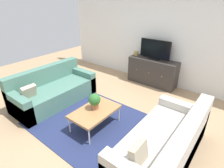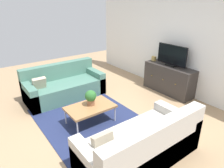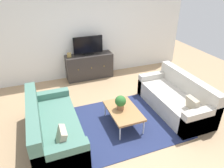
# 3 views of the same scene
# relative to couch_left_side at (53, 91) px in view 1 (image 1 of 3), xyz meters

# --- Properties ---
(ground_plane) EXTENTS (10.00, 10.00, 0.00)m
(ground_plane) POSITION_rel_couch_left_side_xyz_m (1.44, 0.10, -0.28)
(ground_plane) COLOR tan
(wall_back) EXTENTS (6.40, 0.12, 2.70)m
(wall_back) POSITION_rel_couch_left_side_xyz_m (1.44, 2.65, 1.07)
(wall_back) COLOR white
(wall_back) RESTS_ON ground_plane
(area_rug) EXTENTS (2.50, 1.90, 0.01)m
(area_rug) POSITION_rel_couch_left_side_xyz_m (1.44, -0.05, -0.27)
(area_rug) COLOR navy
(area_rug) RESTS_ON ground_plane
(couch_left_side) EXTENTS (0.87, 1.92, 0.82)m
(couch_left_side) POSITION_rel_couch_left_side_xyz_m (0.00, 0.00, 0.00)
(couch_left_side) COLOR #4C7A6B
(couch_left_side) RESTS_ON ground_plane
(couch_right_side) EXTENTS (0.87, 1.92, 0.82)m
(couch_right_side) POSITION_rel_couch_left_side_xyz_m (2.87, 0.00, 0.00)
(couch_right_side) COLOR beige
(couch_right_side) RESTS_ON ground_plane
(coffee_table) EXTENTS (0.59, 0.94, 0.38)m
(coffee_table) POSITION_rel_couch_left_side_xyz_m (1.47, -0.08, 0.07)
(coffee_table) COLOR #A37547
(coffee_table) RESTS_ON ground_plane
(potted_plant) EXTENTS (0.23, 0.23, 0.31)m
(potted_plant) POSITION_rel_couch_left_side_xyz_m (1.42, -0.03, 0.27)
(potted_plant) COLOR #936042
(potted_plant) RESTS_ON coffee_table
(tv_console) EXTENTS (1.39, 0.47, 0.74)m
(tv_console) POSITION_rel_couch_left_side_xyz_m (1.43, 2.37, 0.09)
(tv_console) COLOR #332D2B
(tv_console) RESTS_ON ground_plane
(flat_screen_tv) EXTENTS (0.86, 0.16, 0.54)m
(flat_screen_tv) POSITION_rel_couch_left_side_xyz_m (1.43, 2.39, 0.73)
(flat_screen_tv) COLOR black
(flat_screen_tv) RESTS_ON tv_console
(mantel_clock) EXTENTS (0.11, 0.07, 0.13)m
(mantel_clock) POSITION_rel_couch_left_side_xyz_m (0.86, 2.37, 0.53)
(mantel_clock) COLOR tan
(mantel_clock) RESTS_ON tv_console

